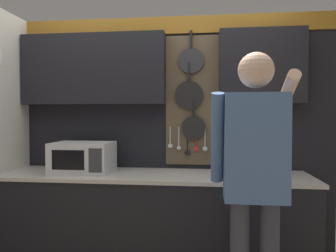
# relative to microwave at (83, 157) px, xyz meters

# --- Properties ---
(base_cabinet_counter) EXTENTS (2.60, 0.64, 0.91)m
(base_cabinet_counter) POSITION_rel_microwave_xyz_m (0.63, -0.00, -0.59)
(base_cabinet_counter) COLOR black
(base_cabinet_counter) RESTS_ON ground_plane
(back_wall_unit) EXTENTS (3.17, 0.20, 2.32)m
(back_wall_unit) POSITION_rel_microwave_xyz_m (0.61, 0.28, 0.42)
(back_wall_unit) COLOR black
(back_wall_unit) RESTS_ON ground_plane
(microwave) EXTENTS (0.50, 0.38, 0.26)m
(microwave) POSITION_rel_microwave_xyz_m (0.00, 0.00, 0.00)
(microwave) COLOR silver
(microwave) RESTS_ON base_cabinet_counter
(knife_block) EXTENTS (0.12, 0.15, 0.29)m
(knife_block) POSITION_rel_microwave_xyz_m (1.37, 0.00, -0.03)
(knife_block) COLOR brown
(knife_block) RESTS_ON base_cabinet_counter
(utensil_crock) EXTENTS (0.12, 0.12, 0.34)m
(utensil_crock) POSITION_rel_microwave_xyz_m (1.58, 0.00, -0.04)
(utensil_crock) COLOR white
(utensil_crock) RESTS_ON base_cabinet_counter
(person) EXTENTS (0.54, 0.65, 1.79)m
(person) POSITION_rel_microwave_xyz_m (1.37, -0.66, 0.03)
(person) COLOR #383842
(person) RESTS_ON ground_plane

